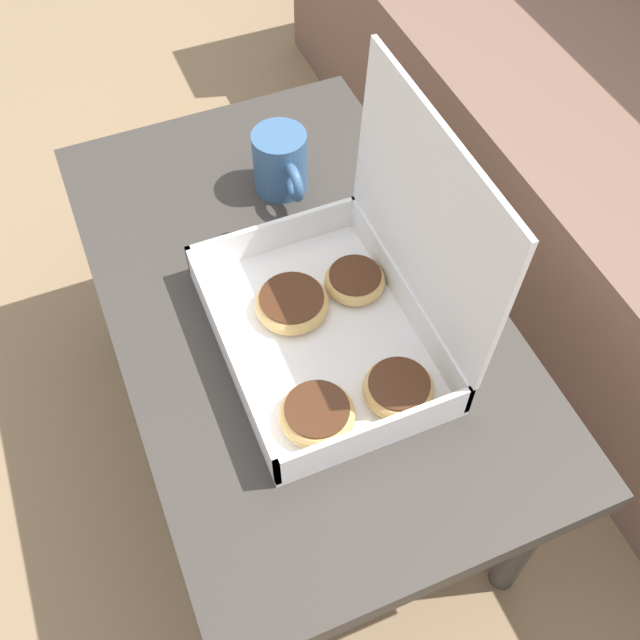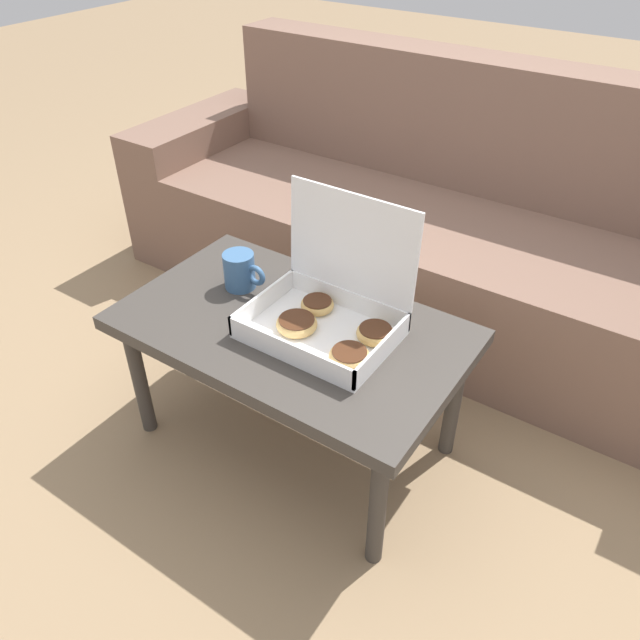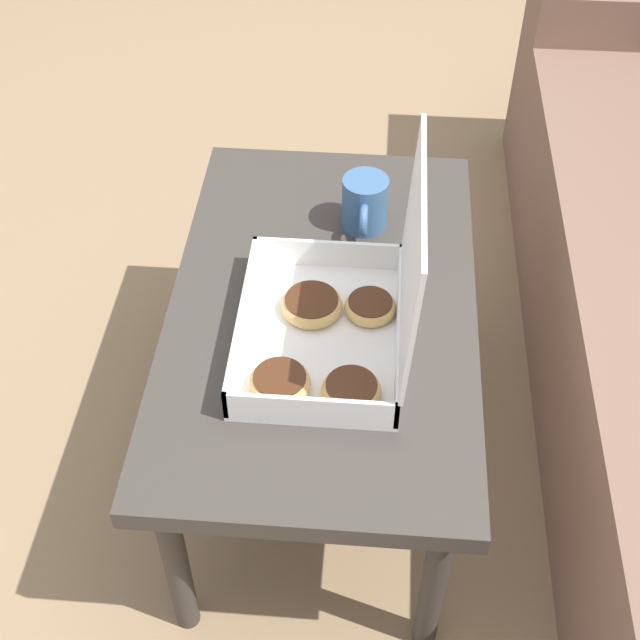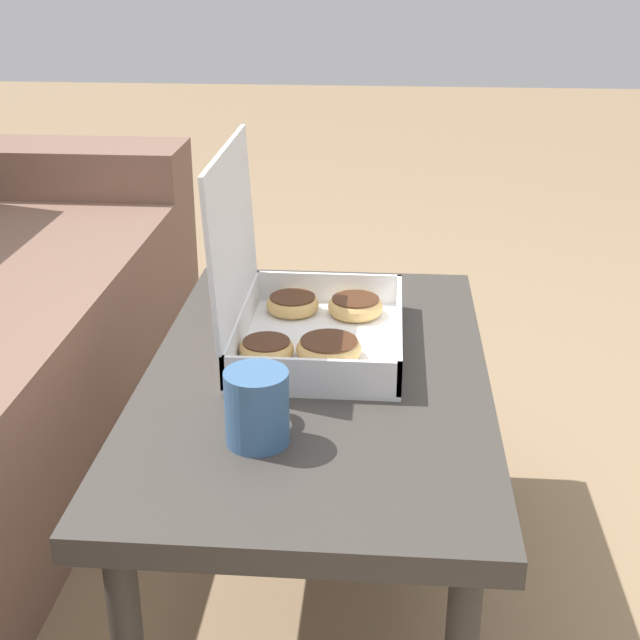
% 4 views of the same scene
% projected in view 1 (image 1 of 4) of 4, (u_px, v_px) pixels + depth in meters
% --- Properties ---
extents(ground_plane, '(12.00, 12.00, 0.00)m').
position_uv_depth(ground_plane, '(355.00, 410.00, 1.54)').
color(ground_plane, '#937756').
extents(coffee_table, '(0.94, 0.56, 0.45)m').
position_uv_depth(coffee_table, '(296.00, 313.00, 1.19)').
color(coffee_table, '#3D3833').
rests_on(coffee_table, ground_plane).
extents(pastry_box, '(0.38, 0.30, 0.35)m').
position_uv_depth(pastry_box, '(347.00, 315.00, 1.05)').
color(pastry_box, white).
rests_on(pastry_box, coffee_table).
extents(coffee_mug, '(0.14, 0.09, 0.11)m').
position_uv_depth(coffee_mug, '(281.00, 163.00, 1.24)').
color(coffee_mug, '#3D6693').
rests_on(coffee_mug, coffee_table).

